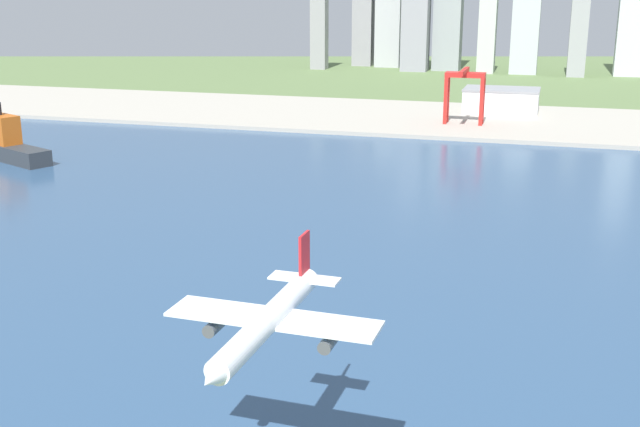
# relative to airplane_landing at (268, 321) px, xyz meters

# --- Properties ---
(ground_plane) EXTENTS (2400.00, 2400.00, 0.00)m
(ground_plane) POSITION_rel_airplane_landing_xyz_m (-12.62, 215.50, -32.92)
(ground_plane) COLOR #5A7343
(water_bay) EXTENTS (840.00, 360.00, 0.15)m
(water_bay) POSITION_rel_airplane_landing_xyz_m (-12.62, 155.50, -32.85)
(water_bay) COLOR #2D4C70
(water_bay) RESTS_ON ground
(industrial_pier) EXTENTS (840.00, 140.00, 2.50)m
(industrial_pier) POSITION_rel_airplane_landing_xyz_m (-12.62, 405.50, -31.67)
(industrial_pier) COLOR #A8A395
(industrial_pier) RESTS_ON ground
(airplane_landing) EXTENTS (34.55, 41.70, 12.81)m
(airplane_landing) POSITION_rel_airplane_landing_xyz_m (0.00, 0.00, 0.00)
(airplane_landing) COLOR white
(container_barge) EXTENTS (48.92, 30.75, 28.10)m
(container_barge) POSITION_rel_airplane_landing_xyz_m (-216.81, 221.14, -24.88)
(container_barge) COLOR #2D3338
(container_barge) RESTS_ON water_bay
(port_crane_red) EXTENTS (23.90, 34.46, 33.91)m
(port_crane_red) POSITION_rel_airplane_landing_xyz_m (-12.91, 380.88, -6.07)
(port_crane_red) COLOR red
(port_crane_red) RESTS_ON industrial_pier
(warehouse_main) EXTENTS (49.30, 33.87, 15.96)m
(warehouse_main) POSITION_rel_airplane_landing_xyz_m (5.66, 436.94, -22.42)
(warehouse_main) COLOR white
(warehouse_main) RESTS_ON industrial_pier
(distant_skyline) EXTENTS (378.94, 70.44, 152.73)m
(distant_skyline) POSITION_rel_airplane_landing_xyz_m (-27.92, 733.37, 27.98)
(distant_skyline) COLOR gray
(distant_skyline) RESTS_ON ground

